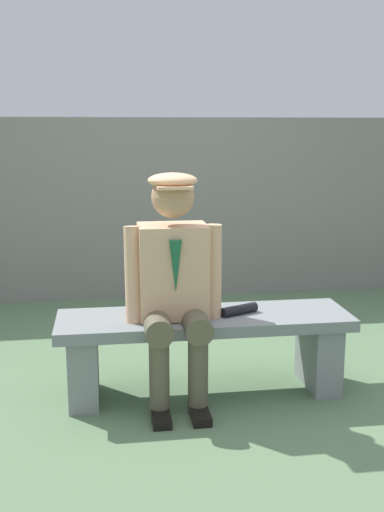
% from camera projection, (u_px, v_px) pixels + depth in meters
% --- Properties ---
extents(ground_plane, '(30.00, 30.00, 0.00)m').
position_uv_depth(ground_plane, '(204.00, 392.00, 3.63)').
color(ground_plane, '#597752').
extents(bench, '(1.69, 0.48, 0.48)m').
position_uv_depth(bench, '(204.00, 340.00, 3.56)').
color(bench, slate).
rests_on(bench, ground).
extents(seated_man, '(0.55, 0.58, 1.30)m').
position_uv_depth(seated_man, '(174.00, 278.00, 3.40)').
color(seated_man, tan).
rests_on(seated_man, ground).
extents(rolled_magazine, '(0.23, 0.15, 0.06)m').
position_uv_depth(rolled_magazine, '(239.00, 310.00, 3.54)').
color(rolled_magazine, black).
rests_on(rolled_magazine, bench).
extents(stadium_wall, '(12.00, 0.24, 1.62)m').
position_uv_depth(stadium_wall, '(165.00, 208.00, 5.61)').
color(stadium_wall, slate).
rests_on(stadium_wall, ground).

